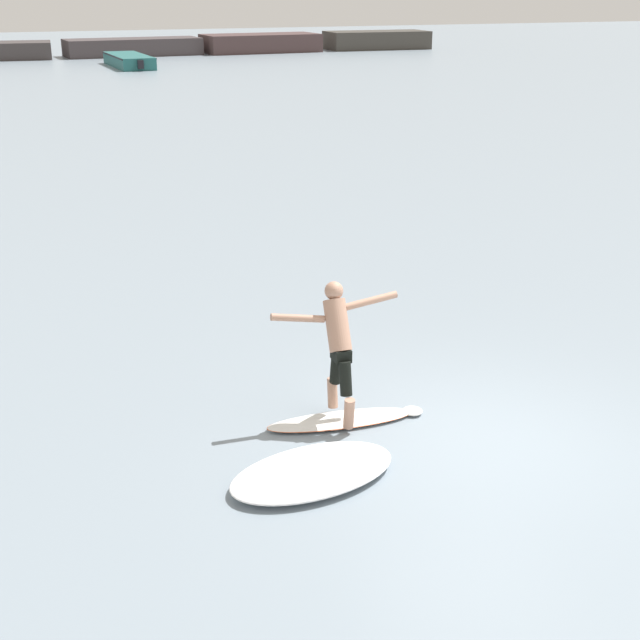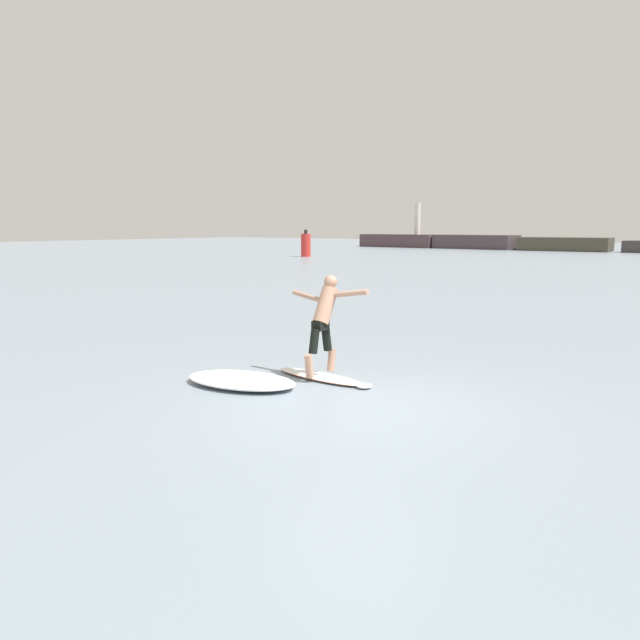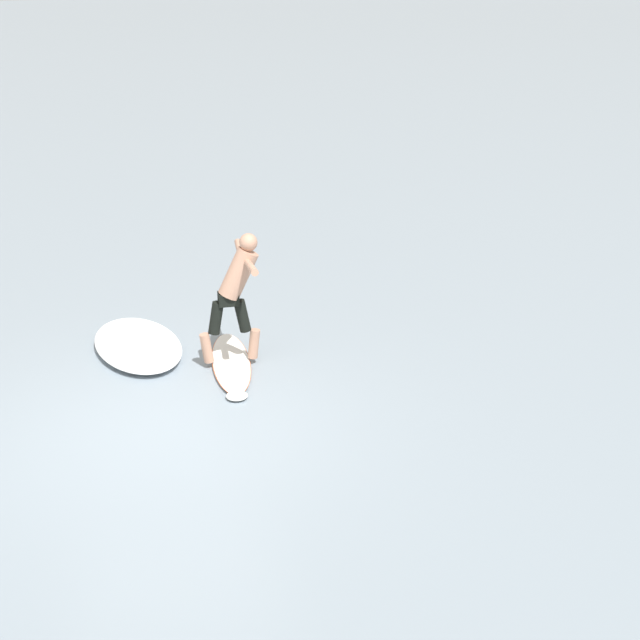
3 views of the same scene
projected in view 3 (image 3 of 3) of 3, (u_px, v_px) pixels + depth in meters
The scene contains 4 objects.
ground_plane at pixel (168, 425), 10.27m from camera, with size 200.00×200.00×0.00m, color gray.
surfboard at pixel (231, 363), 11.70m from camera, with size 2.08×0.69×0.22m.
surfer at pixel (237, 287), 11.35m from camera, with size 1.64×0.81×1.72m.
wave_foam_at_tail at pixel (138, 345), 12.15m from camera, with size 2.15×1.42×0.18m.
Camera 3 is at (9.16, -0.66, 5.06)m, focal length 50.00 mm.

